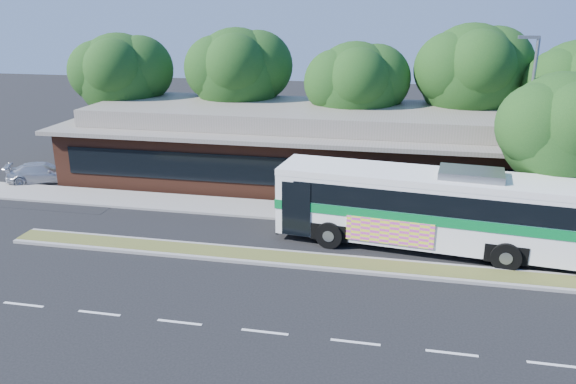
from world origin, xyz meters
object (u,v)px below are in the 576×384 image
(lamp_post, at_px, (525,131))
(sedan, at_px, (43,173))
(transit_bus, at_px, (430,203))
(sidewalk_tree, at_px, (569,128))

(lamp_post, xyz_separation_m, sedan, (-26.84, 2.54, -4.29))
(lamp_post, bearing_deg, sedan, 174.59)
(sedan, bearing_deg, transit_bus, -127.14)
(lamp_post, height_order, transit_bus, lamp_post)
(lamp_post, relative_size, sidewalk_tree, 1.19)
(transit_bus, distance_m, sidewalk_tree, 7.21)
(lamp_post, bearing_deg, transit_bus, -145.55)
(transit_bus, xyz_separation_m, sidewalk_tree, (5.93, 2.75, 3.04))
(transit_bus, relative_size, sidewalk_tree, 1.78)
(sedan, height_order, sidewalk_tree, sidewalk_tree)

